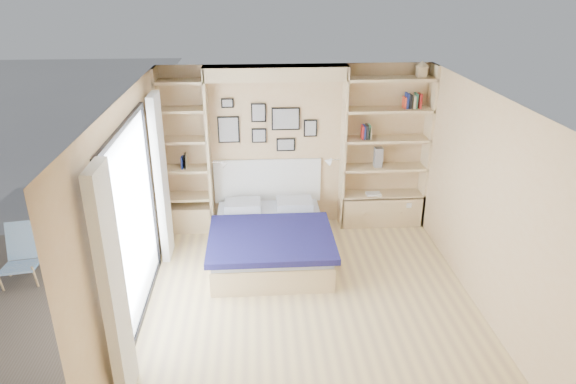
{
  "coord_description": "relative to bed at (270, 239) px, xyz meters",
  "views": [
    {
      "loc": [
        -0.6,
        -5.17,
        3.69
      ],
      "look_at": [
        -0.2,
        0.9,
        1.09
      ],
      "focal_mm": 32.0,
      "sensor_mm": 36.0,
      "label": 1
    }
  ],
  "objects": [
    {
      "name": "ground",
      "position": [
        0.43,
        -1.16,
        -0.27
      ],
      "size": [
        4.5,
        4.5,
        0.0
      ],
      "primitive_type": "plane",
      "color": "#DDC27F",
      "rests_on": "ground"
    },
    {
      "name": "room_shell",
      "position": [
        0.05,
        0.36,
        0.81
      ],
      "size": [
        4.5,
        4.5,
        4.5
      ],
      "color": "tan",
      "rests_on": "ground"
    },
    {
      "name": "reading_lamps",
      "position": [
        0.13,
        0.84,
        0.83
      ],
      "size": [
        1.92,
        0.12,
        0.15
      ],
      "color": "silver",
      "rests_on": "ground"
    },
    {
      "name": "photo_gallery",
      "position": [
        -0.02,
        1.06,
        1.34
      ],
      "size": [
        1.48,
        0.02,
        0.82
      ],
      "color": "black",
      "rests_on": "ground"
    },
    {
      "name": "bed",
      "position": [
        0.0,
        0.0,
        0.0
      ],
      "size": [
        1.65,
        2.1,
        1.07
      ],
      "color": "#CCB282",
      "rests_on": "ground"
    },
    {
      "name": "deck_chair",
      "position": [
        -3.23,
        -0.35,
        0.07
      ],
      "size": [
        0.55,
        0.78,
        0.72
      ],
      "rotation": [
        0.0,
        0.0,
        0.17
      ],
      "color": "tan",
      "rests_on": "ground"
    },
    {
      "name": "deck",
      "position": [
        -3.17,
        -1.16,
        -0.27
      ],
      "size": [
        3.2,
        4.0,
        0.05
      ],
      "primitive_type": "cube",
      "color": "#6B5D4F",
      "rests_on": "ground"
    },
    {
      "name": "shelf_decor",
      "position": [
        1.55,
        0.9,
        1.42
      ],
      "size": [
        3.59,
        0.23,
        2.03
      ],
      "color": "#A51E1E",
      "rests_on": "ground"
    }
  ]
}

